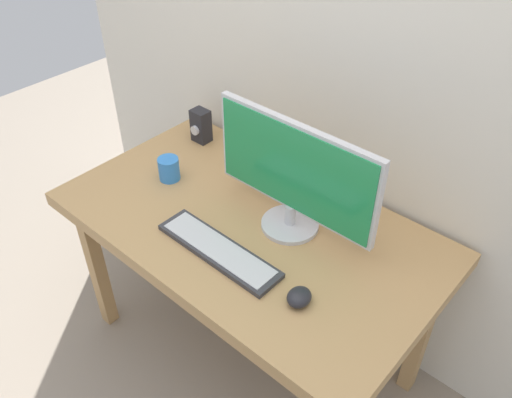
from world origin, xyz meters
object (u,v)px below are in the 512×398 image
at_px(monitor, 294,175).
at_px(mouse, 299,297).
at_px(desk, 248,237).
at_px(audio_controller, 201,126).
at_px(coffee_mug, 169,169).
at_px(keyboard_primary, 218,250).

xyz_separation_m(monitor, mouse, (0.23, -0.25, -0.19)).
height_order(desk, monitor, monitor).
distance_m(mouse, audio_controller, 0.95).
bearing_deg(coffee_mug, desk, 1.66).
bearing_deg(desk, audio_controller, 152.63).
height_order(mouse, audio_controller, audio_controller).
relative_size(desk, monitor, 2.19).
relative_size(keyboard_primary, mouse, 5.64).
bearing_deg(monitor, desk, -144.80).
height_order(desk, coffee_mug, coffee_mug).
bearing_deg(audio_controller, mouse, -26.53).
xyz_separation_m(monitor, audio_controller, (-0.62, 0.17, -0.14)).
relative_size(mouse, coffee_mug, 0.92).
bearing_deg(keyboard_primary, mouse, 1.43).
height_order(monitor, mouse, monitor).
height_order(audio_controller, coffee_mug, audio_controller).
xyz_separation_m(monitor, coffee_mug, (-0.52, -0.10, -0.17)).
distance_m(keyboard_primary, coffee_mug, 0.45).
bearing_deg(keyboard_primary, monitor, 70.35).
relative_size(monitor, keyboard_primary, 1.32).
relative_size(mouse, audio_controller, 0.58).
bearing_deg(desk, keyboard_primary, -80.47).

